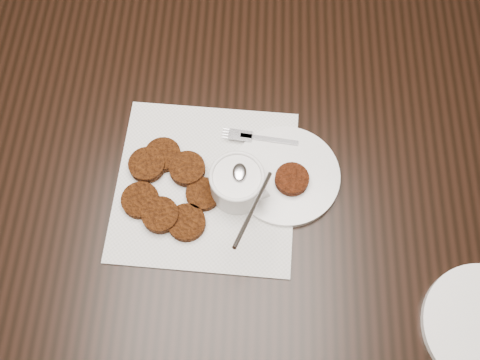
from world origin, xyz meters
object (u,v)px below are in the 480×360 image
napkin (206,184)px  sauce_ramekin (237,176)px  plate_with_patty (286,174)px  table (185,211)px

napkin → sauce_ramekin: size_ratio=2.46×
plate_with_patty → sauce_ramekin: bearing=-159.6°
sauce_ramekin → plate_with_patty: sauce_ramekin is taller
table → sauce_ramekin: bearing=-33.8°
table → plate_with_patty: 0.46m
sauce_ramekin → plate_with_patty: (0.09, 0.03, -0.06)m
sauce_ramekin → napkin: bearing=169.8°
napkin → plate_with_patty: (0.15, 0.02, 0.01)m
sauce_ramekin → plate_with_patty: size_ratio=0.67×
sauce_ramekin → plate_with_patty: 0.11m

